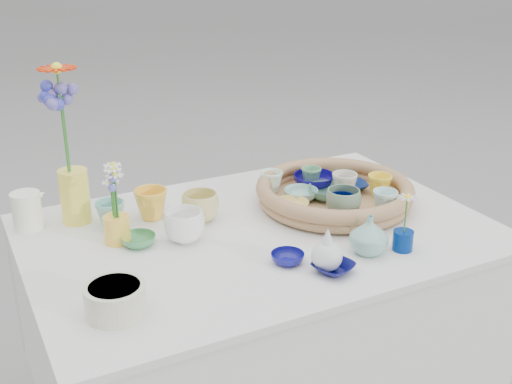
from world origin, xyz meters
name	(u,v)px	position (x,y,z in m)	size (l,w,h in m)	color
wicker_tray	(334,193)	(0.28, 0.05, 0.80)	(0.47, 0.47, 0.08)	brown
tray_ceramic_0	(314,181)	(0.28, 0.17, 0.80)	(0.13, 0.13, 0.04)	#0F0766
tray_ceramic_1	(351,186)	(0.37, 0.09, 0.80)	(0.10, 0.10, 0.03)	navy
tray_ceramic_2	(380,186)	(0.42, 0.01, 0.82)	(0.07, 0.07, 0.07)	yellow
tray_ceramic_3	(327,193)	(0.27, 0.07, 0.80)	(0.12, 0.12, 0.04)	#4C7D68
tray_ceramic_4	(343,203)	(0.24, -0.06, 0.82)	(0.10, 0.10, 0.08)	slate
tray_ceramic_5	(301,194)	(0.19, 0.10, 0.80)	(0.10, 0.10, 0.03)	#92C6BB
tray_ceramic_6	(271,182)	(0.14, 0.19, 0.82)	(0.07, 0.07, 0.07)	white
tray_ceramic_7	(344,185)	(0.32, 0.06, 0.82)	(0.08, 0.08, 0.07)	beige
tray_ceramic_8	(343,172)	(0.42, 0.21, 0.79)	(0.10, 0.10, 0.02)	#94C2D5
tray_ceramic_9	(342,205)	(0.24, -0.05, 0.81)	(0.08, 0.08, 0.06)	#041459
tray_ceramic_10	(291,207)	(0.12, 0.03, 0.80)	(0.10, 0.10, 0.03)	#F3DF7E
tray_ceramic_11	(385,202)	(0.35, -0.10, 0.82)	(0.07, 0.07, 0.07)	silver
tray_ceramic_12	(311,177)	(0.28, 0.18, 0.81)	(0.06, 0.06, 0.06)	#63A874
loose_ceramic_0	(151,204)	(-0.24, 0.21, 0.81)	(0.10, 0.10, 0.09)	yellow
loose_ceramic_1	(200,207)	(-0.12, 0.13, 0.81)	(0.11, 0.11, 0.08)	#D5C678
loose_ceramic_2	(138,240)	(-0.33, 0.06, 0.78)	(0.09, 0.09, 0.03)	#3F8E52
loose_ceramic_3	(184,226)	(-0.21, 0.03, 0.81)	(0.11, 0.11, 0.09)	white
loose_ceramic_4	(288,258)	(-0.03, -0.20, 0.78)	(0.08, 0.08, 0.03)	navy
loose_ceramic_5	(111,214)	(-0.36, 0.20, 0.80)	(0.08, 0.08, 0.08)	#71B7A9
loose_ceramic_6	(333,268)	(0.05, -0.29, 0.78)	(0.10, 0.10, 0.02)	#090A4B
fluted_bowl	(115,300)	(-0.47, -0.24, 0.80)	(0.13, 0.13, 0.07)	beige
bud_vase_paleblue	(327,249)	(0.04, -0.28, 0.82)	(0.08, 0.08, 0.12)	silver
bud_vase_seafoam	(369,235)	(0.18, -0.25, 0.82)	(0.10, 0.10, 0.10)	#7BB4A5
bud_vase_cobalt	(403,240)	(0.28, -0.28, 0.79)	(0.05, 0.05, 0.05)	navy
single_daisy	(406,215)	(0.28, -0.28, 0.87)	(0.06, 0.06, 0.11)	silver
tall_vase_yellow	(75,196)	(-0.44, 0.28, 0.84)	(0.08, 0.08, 0.16)	#FCE94C
gerbera	(63,122)	(-0.45, 0.27, 1.06)	(0.12, 0.12, 0.31)	red
hydrangea	(66,135)	(-0.44, 0.28, 1.02)	(0.08, 0.08, 0.29)	#363DBE
white_pitcher	(27,211)	(-0.57, 0.30, 0.82)	(0.11, 0.08, 0.11)	white
daisy_cup	(117,229)	(-0.37, 0.10, 0.80)	(0.07, 0.07, 0.07)	yellow
daisy_posy	(110,192)	(-0.38, 0.10, 0.91)	(0.08, 0.08, 0.14)	white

